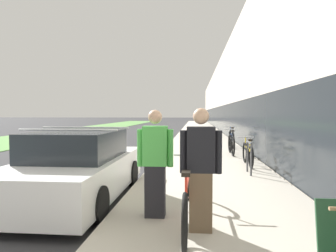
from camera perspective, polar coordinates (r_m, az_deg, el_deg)
name	(u,v)px	position (r m, az deg, el deg)	size (l,w,h in m)	color
sidewalk_slab	(200,134)	(24.41, 6.15, -1.43)	(3.48, 70.00, 0.15)	#BCB5A5
storefront_facade	(264,98)	(33.17, 17.80, 5.05)	(10.01, 70.00, 6.60)	beige
lawn_strip	(79,131)	(30.62, -16.64, -0.85)	(5.51, 70.00, 0.03)	#5B9347
tandem_bicycle	(187,196)	(4.53, 3.70, -13.11)	(0.52, 2.72, 0.86)	black
person_rider	(201,169)	(4.08, 6.26, -8.22)	(0.56, 0.22, 1.66)	brown
person_bystander	(155,163)	(4.61, -2.46, -7.09)	(0.56, 0.22, 1.64)	black
bike_rack_hoop	(249,154)	(8.14, 15.22, -5.20)	(0.05, 0.60, 0.84)	#4C4C51
cruiser_bike_nearest	(248,154)	(9.41, 14.96, -5.12)	(0.52, 1.73, 0.84)	black
cruiser_bike_middle	(231,144)	(11.75, 11.98, -3.37)	(0.52, 1.80, 0.96)	black
cruiser_bike_farthest	(231,139)	(14.09, 11.99, -2.40)	(0.52, 1.83, 0.96)	black
parked_sedan_curbside	(78,168)	(6.32, -16.84, -7.71)	(1.89, 4.11, 1.45)	white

